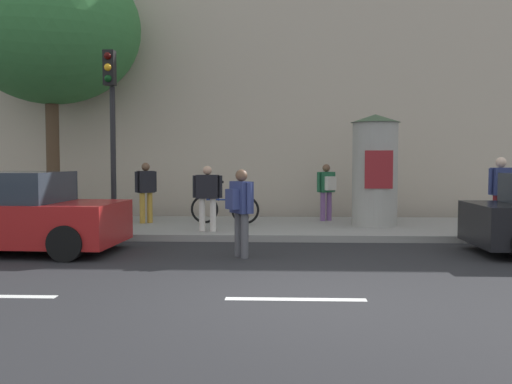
{
  "coord_description": "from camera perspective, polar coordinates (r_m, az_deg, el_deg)",
  "views": [
    {
      "loc": [
        -0.21,
        -7.21,
        1.79
      ],
      "look_at": [
        -0.59,
        2.0,
        1.26
      ],
      "focal_mm": 40.18,
      "sensor_mm": 36.0,
      "label": 1
    }
  ],
  "objects": [
    {
      "name": "parked_car_blue",
      "position": [
        11.95,
        -23.34,
        -2.0
      ],
      "size": [
        4.23,
        2.19,
        1.54
      ],
      "color": "maroon",
      "rests_on": "ground_plane"
    },
    {
      "name": "lane_markings",
      "position": [
        7.43,
        3.96,
        -10.6
      ],
      "size": [
        25.8,
        0.16,
        0.01
      ],
      "color": "silver",
      "rests_on": "ground_plane"
    },
    {
      "name": "sidewalk_curb",
      "position": [
        14.31,
        3.17,
        -3.58
      ],
      "size": [
        36.0,
        4.0,
        0.15
      ],
      "primitive_type": "cube",
      "color": "gray",
      "rests_on": "ground_plane"
    },
    {
      "name": "street_tree",
      "position": [
        16.78,
        -19.79,
        15.08
      ],
      "size": [
        4.76,
        4.76,
        7.16
      ],
      "color": "#4C3826",
      "rests_on": "sidewalk_curb"
    },
    {
      "name": "pedestrian_in_dark_shirt",
      "position": [
        14.89,
        -10.94,
        0.45
      ],
      "size": [
        0.51,
        0.51,
        1.55
      ],
      "color": "#B78C33",
      "rests_on": "sidewalk_curb"
    },
    {
      "name": "traffic_light",
      "position": [
        13.02,
        -14.23,
        7.88
      ],
      "size": [
        0.24,
        0.45,
        3.98
      ],
      "color": "black",
      "rests_on": "sidewalk_curb"
    },
    {
      "name": "pedestrian_with_backpack",
      "position": [
        10.37,
        -1.57,
        -1.29
      ],
      "size": [
        0.52,
        0.55,
        1.6
      ],
      "color": "#4C4C51",
      "rests_on": "ground_plane"
    },
    {
      "name": "ground_plane",
      "position": [
        7.43,
        3.96,
        -10.63
      ],
      "size": [
        80.0,
        80.0,
        0.0
      ],
      "primitive_type": "plane",
      "color": "#232326"
    },
    {
      "name": "poster_column",
      "position": [
        14.34,
        11.75,
        2.22
      ],
      "size": [
        1.21,
        1.21,
        2.73
      ],
      "color": "#9E9B93",
      "rests_on": "sidewalk_curb"
    },
    {
      "name": "pedestrian_in_red_top",
      "position": [
        12.98,
        -4.85,
        -0.09
      ],
      "size": [
        0.68,
        0.27,
        1.48
      ],
      "color": "silver",
      "rests_on": "sidewalk_curb"
    },
    {
      "name": "building_backdrop",
      "position": [
        19.41,
        3.0,
        11.6
      ],
      "size": [
        36.0,
        5.0,
        9.18
      ],
      "primitive_type": "cube",
      "color": "#B7A893",
      "rests_on": "ground_plane"
    },
    {
      "name": "pedestrian_with_bag",
      "position": [
        13.6,
        23.16,
        0.25
      ],
      "size": [
        0.56,
        0.3,
        1.68
      ],
      "color": "maroon",
      "rests_on": "sidewalk_curb"
    },
    {
      "name": "bicycle_leaning",
      "position": [
        14.51,
        -3.14,
        -1.64
      ],
      "size": [
        1.77,
        0.25,
        1.09
      ],
      "color": "black",
      "rests_on": "sidewalk_curb"
    },
    {
      "name": "pedestrian_near_pole",
      "position": [
        15.27,
        7.05,
        0.45
      ],
      "size": [
        0.51,
        0.51,
        1.5
      ],
      "color": "#724C84",
      "rests_on": "sidewalk_curb"
    }
  ]
}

